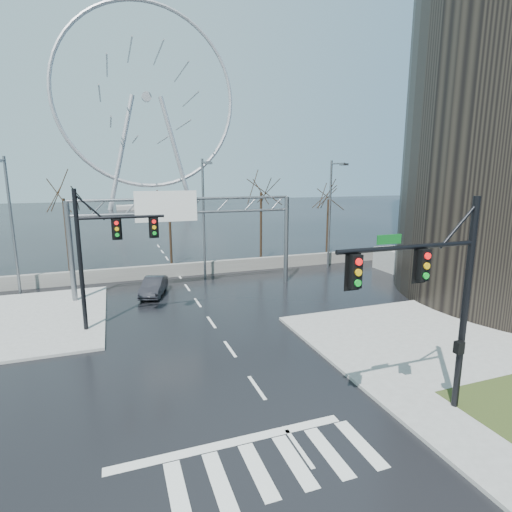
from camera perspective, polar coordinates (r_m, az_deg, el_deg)
name	(u,v)px	position (r m, az deg, el deg)	size (l,w,h in m)	color
ground	(257,388)	(17.51, 0.12, -18.28)	(260.00, 260.00, 0.00)	black
sidewalk_right_ext	(416,336)	(23.88, 21.90, -10.53)	(12.00, 10.00, 0.15)	gray
sidewalk_far	(17,321)	(28.26, -30.95, -7.97)	(10.00, 12.00, 0.15)	gray
barrier_wall	(179,270)	(35.62, -10.96, -1.94)	(52.00, 0.50, 1.10)	slate
signal_mast_near	(438,289)	(15.05, 24.58, -4.28)	(5.52, 0.41, 8.00)	black
signal_mast_far	(101,246)	(23.57, -21.23, 1.28)	(4.72, 0.41, 8.00)	black
sign_gantry	(182,224)	(29.84, -10.48, 4.54)	(16.36, 0.40, 7.60)	slate
streetlight_left	(10,216)	(33.27, -31.73, 4.94)	(0.50, 2.55, 10.00)	slate
streetlight_mid	(204,210)	(33.35, -7.40, 6.57)	(0.50, 2.55, 10.00)	slate
streetlight_right	(332,206)	(37.80, 10.78, 7.03)	(0.50, 2.55, 10.00)	slate
tree_left	(64,207)	(38.07, -25.72, 6.27)	(3.75, 3.75, 7.50)	black
tree_center	(169,213)	(39.29, -12.27, 6.09)	(3.25, 3.25, 6.50)	black
tree_right	(261,200)	(40.44, 0.72, 7.98)	(3.90, 3.90, 7.80)	black
tree_far_right	(328,206)	(44.37, 10.27, 7.07)	(3.40, 3.40, 6.80)	black
ferris_wheel	(147,105)	(111.13, -15.33, 20.13)	(45.00, 6.00, 50.91)	gray
car	(154,286)	(30.39, -14.41, -4.22)	(1.39, 3.98, 1.31)	black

